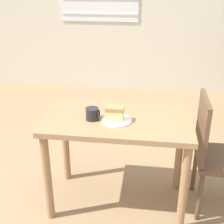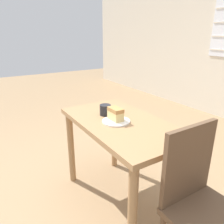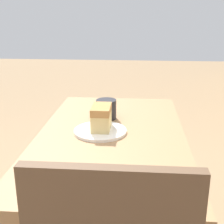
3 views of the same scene
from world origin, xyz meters
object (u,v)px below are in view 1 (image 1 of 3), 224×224
(plate, at_px, (117,120))
(chair_near_window, at_px, (216,152))
(cake_slice, at_px, (115,113))
(coffee_mug, at_px, (93,114))
(dining_table_near, at_px, (118,134))

(plate, bearing_deg, chair_near_window, 7.37)
(chair_near_window, height_order, cake_slice, chair_near_window)
(cake_slice, xyz_separation_m, coffee_mug, (-0.16, 0.00, -0.02))
(coffee_mug, bearing_deg, cake_slice, -1.39)
(dining_table_near, xyz_separation_m, coffee_mug, (-0.18, -0.04, 0.17))
(dining_table_near, height_order, coffee_mug, coffee_mug)
(plate, xyz_separation_m, cake_slice, (-0.01, 0.00, 0.06))
(dining_table_near, bearing_deg, chair_near_window, 3.84)
(chair_near_window, height_order, coffee_mug, chair_near_window)
(coffee_mug, bearing_deg, dining_table_near, 12.17)
(plate, xyz_separation_m, coffee_mug, (-0.18, 0.01, 0.04))
(cake_slice, bearing_deg, dining_table_near, 64.20)
(cake_slice, relative_size, coffee_mug, 1.29)
(dining_table_near, bearing_deg, plate, -98.13)
(chair_near_window, bearing_deg, dining_table_near, 93.84)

